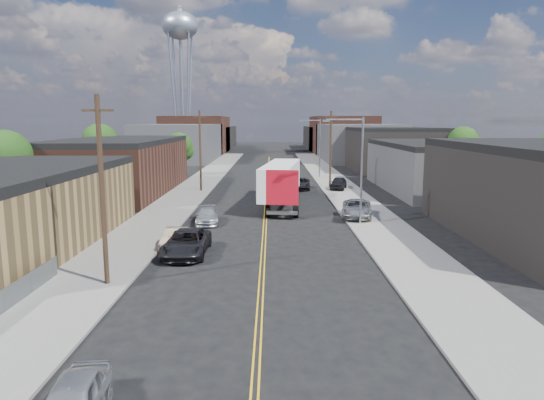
{
  "coord_description": "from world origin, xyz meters",
  "views": [
    {
      "loc": [
        0.54,
        -14.74,
        8.65
      ],
      "look_at": [
        0.59,
        23.08,
        2.5
      ],
      "focal_mm": 32.0,
      "sensor_mm": 36.0,
      "label": 1
    }
  ],
  "objects_px": {
    "semi_truck": "(280,180)",
    "car_right_lot_c": "(338,183)",
    "water_tower": "(180,31)",
    "car_right_lot_a": "(357,208)",
    "car_left_c": "(187,243)",
    "car_left_d": "(207,216)",
    "car_left_b": "(175,238)",
    "car_ahead_truck": "(301,184)"
  },
  "relations": [
    {
      "from": "semi_truck",
      "to": "car_right_lot_c",
      "type": "xyz_separation_m",
      "value": [
        7.57,
        10.27,
        -1.62
      ]
    },
    {
      "from": "water_tower",
      "to": "car_right_lot_a",
      "type": "xyz_separation_m",
      "value": [
        30.2,
        -82.0,
        -29.72
      ]
    },
    {
      "from": "semi_truck",
      "to": "car_left_c",
      "type": "height_order",
      "value": "semi_truck"
    },
    {
      "from": "water_tower",
      "to": "car_left_d",
      "type": "relative_size",
      "value": 8.11
    },
    {
      "from": "semi_truck",
      "to": "car_right_lot_c",
      "type": "relative_size",
      "value": 3.86
    },
    {
      "from": "semi_truck",
      "to": "car_left_b",
      "type": "height_order",
      "value": "semi_truck"
    },
    {
      "from": "car_left_b",
      "to": "car_left_c",
      "type": "height_order",
      "value": "car_left_c"
    },
    {
      "from": "car_ahead_truck",
      "to": "semi_truck",
      "type": "bearing_deg",
      "value": -100.26
    },
    {
      "from": "car_left_d",
      "to": "semi_truck",
      "type": "bearing_deg",
      "value": 50.36
    },
    {
      "from": "car_left_d",
      "to": "car_right_lot_a",
      "type": "height_order",
      "value": "car_right_lot_a"
    },
    {
      "from": "car_left_d",
      "to": "car_ahead_truck",
      "type": "height_order",
      "value": "car_ahead_truck"
    },
    {
      "from": "semi_truck",
      "to": "car_left_b",
      "type": "relative_size",
      "value": 4.35
    },
    {
      "from": "car_left_d",
      "to": "water_tower",
      "type": "bearing_deg",
      "value": 94.98
    },
    {
      "from": "car_left_d",
      "to": "car_right_lot_a",
      "type": "relative_size",
      "value": 0.81
    },
    {
      "from": "car_left_d",
      "to": "car_left_c",
      "type": "bearing_deg",
      "value": -96.46
    },
    {
      "from": "water_tower",
      "to": "semi_truck",
      "type": "relative_size",
      "value": 2.14
    },
    {
      "from": "water_tower",
      "to": "car_left_d",
      "type": "bearing_deg",
      "value": -78.56
    },
    {
      "from": "car_left_c",
      "to": "car_right_lot_a",
      "type": "height_order",
      "value": "car_right_lot_a"
    },
    {
      "from": "car_right_lot_c",
      "to": "car_ahead_truck",
      "type": "bearing_deg",
      "value": -175.3
    },
    {
      "from": "car_right_lot_a",
      "to": "car_right_lot_c",
      "type": "bearing_deg",
      "value": 97.14
    },
    {
      "from": "car_left_b",
      "to": "car_ahead_truck",
      "type": "relative_size",
      "value": 0.75
    },
    {
      "from": "semi_truck",
      "to": "car_left_d",
      "type": "distance_m",
      "value": 12.03
    },
    {
      "from": "car_left_d",
      "to": "car_ahead_truck",
      "type": "bearing_deg",
      "value": 59.71
    },
    {
      "from": "car_right_lot_a",
      "to": "car_ahead_truck",
      "type": "distance_m",
      "value": 19.47
    },
    {
      "from": "car_left_b",
      "to": "car_left_d",
      "type": "relative_size",
      "value": 0.87
    },
    {
      "from": "water_tower",
      "to": "car_ahead_truck",
      "type": "height_order",
      "value": "water_tower"
    },
    {
      "from": "car_right_lot_a",
      "to": "car_right_lot_c",
      "type": "relative_size",
      "value": 1.25
    },
    {
      "from": "car_ahead_truck",
      "to": "car_left_c",
      "type": "bearing_deg",
      "value": -102.78
    },
    {
      "from": "semi_truck",
      "to": "car_left_b",
      "type": "xyz_separation_m",
      "value": [
        -7.63,
        -17.94,
        -1.87
      ]
    },
    {
      "from": "car_left_c",
      "to": "car_right_lot_a",
      "type": "distance_m",
      "value": 17.84
    },
    {
      "from": "water_tower",
      "to": "car_left_c",
      "type": "relative_size",
      "value": 6.34
    },
    {
      "from": "car_left_d",
      "to": "car_right_lot_c",
      "type": "height_order",
      "value": "car_right_lot_c"
    },
    {
      "from": "car_right_lot_c",
      "to": "car_left_c",
      "type": "bearing_deg",
      "value": -99.99
    },
    {
      "from": "semi_truck",
      "to": "car_ahead_truck",
      "type": "xyz_separation_m",
      "value": [
        2.81,
        11.13,
        -1.8
      ]
    },
    {
      "from": "semi_truck",
      "to": "car_right_lot_a",
      "type": "xyz_separation_m",
      "value": [
        6.7,
        -7.94,
        -1.6
      ]
    },
    {
      "from": "water_tower",
      "to": "car_left_c",
      "type": "distance_m",
      "value": 100.08
    },
    {
      "from": "semi_truck",
      "to": "car_right_lot_a",
      "type": "bearing_deg",
      "value": -42.28
    },
    {
      "from": "car_left_b",
      "to": "car_right_lot_c",
      "type": "relative_size",
      "value": 0.89
    },
    {
      "from": "car_ahead_truck",
      "to": "car_right_lot_c",
      "type": "bearing_deg",
      "value": -6.39
    },
    {
      "from": "car_left_c",
      "to": "car_ahead_truck",
      "type": "distance_m",
      "value": 32.44
    },
    {
      "from": "car_left_b",
      "to": "car_right_lot_c",
      "type": "bearing_deg",
      "value": 63.51
    },
    {
      "from": "car_left_c",
      "to": "car_right_lot_c",
      "type": "distance_m",
      "value": 33.33
    }
  ]
}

